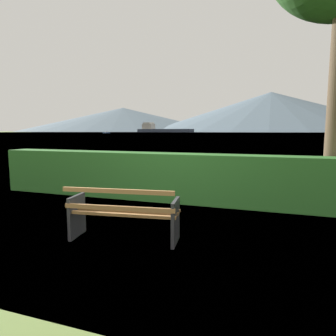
{
  "coord_description": "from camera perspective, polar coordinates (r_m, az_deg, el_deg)",
  "views": [
    {
      "loc": [
        2.11,
        -4.06,
        1.7
      ],
      "look_at": [
        0.0,
        2.08,
        0.89
      ],
      "focal_mm": 31.75,
      "sensor_mm": 36.0,
      "label": 1
    }
  ],
  "objects": [
    {
      "name": "park_bench",
      "position": [
        4.69,
        -8.54,
        -8.7
      ],
      "size": [
        1.76,
        0.79,
        0.87
      ],
      "color": "#A0703F",
      "rests_on": "ground_plane"
    },
    {
      "name": "cargo_ship_large",
      "position": [
        339.61,
        -1.42,
        7.41
      ],
      "size": [
        69.05,
        24.23,
        11.26
      ],
      "color": "#2D384C",
      "rests_on": "water_surface"
    },
    {
      "name": "ground_plane",
      "position": [
        4.88,
        -8.2,
        -13.33
      ],
      "size": [
        1400.0,
        1400.0,
        0.0
      ],
      "primitive_type": "plane",
      "color": "olive"
    },
    {
      "name": "fishing_boat_near",
      "position": [
        211.31,
        -11.73,
        6.67
      ],
      "size": [
        4.23,
        4.95,
        1.19
      ],
      "color": "#335693",
      "rests_on": "water_surface"
    },
    {
      "name": "hedge_row",
      "position": [
        7.19,
        1.68,
        -1.81
      ],
      "size": [
        9.81,
        0.65,
        1.16
      ],
      "primitive_type": "cube",
      "color": "#2D6B28",
      "rests_on": "ground_plane"
    },
    {
      "name": "distant_hills",
      "position": [
        552.51,
        18.98,
        9.7
      ],
      "size": [
        898.57,
        440.07,
        66.22
      ],
      "color": "slate",
      "rests_on": "ground_plane"
    },
    {
      "name": "water_surface",
      "position": [
        312.0,
        18.74,
        6.48
      ],
      "size": [
        620.0,
        620.0,
        0.0
      ],
      "primitive_type": "plane",
      "color": "slate",
      "rests_on": "ground_plane"
    }
  ]
}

